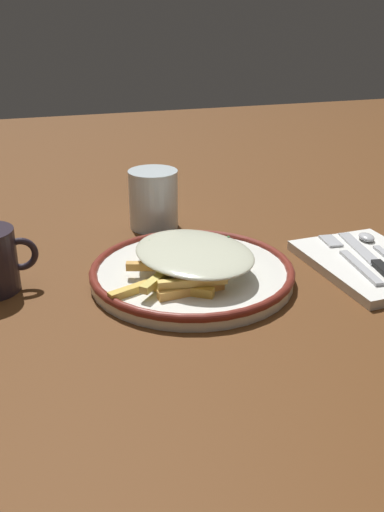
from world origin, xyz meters
TOP-DOWN VIEW (x-y plane):
  - ground_plane at (0.00, 0.00)m, footprint 2.60×2.60m
  - plate at (0.00, 0.00)m, footprint 0.28×0.28m
  - fries_heap at (-0.01, -0.01)m, footprint 0.22×0.23m
  - napkin at (0.25, -0.04)m, footprint 0.16×0.22m
  - fork at (0.23, -0.03)m, footprint 0.03×0.18m
  - knife at (0.25, -0.06)m, footprint 0.05×0.21m
  - spoon at (0.29, -0.00)m, footprint 0.03×0.15m
  - water_glass at (0.00, 0.22)m, footprint 0.08×0.08m

SIDE VIEW (x-z plane):
  - ground_plane at x=0.00m, z-range 0.00..0.00m
  - napkin at x=0.25m, z-range 0.00..0.01m
  - plate at x=0.00m, z-range 0.00..0.02m
  - fork at x=0.23m, z-range 0.01..0.02m
  - knife at x=0.25m, z-range 0.01..0.02m
  - spoon at x=0.29m, z-range 0.01..0.02m
  - fries_heap at x=-0.01m, z-range 0.02..0.06m
  - water_glass at x=0.00m, z-range 0.00..0.10m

